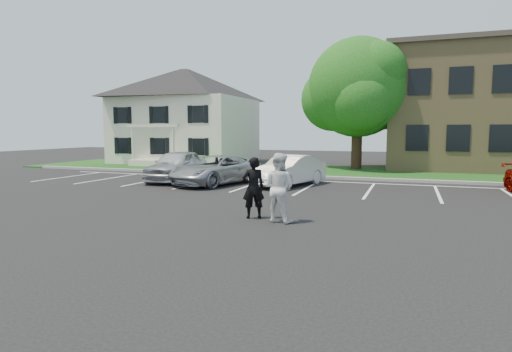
{
  "coord_description": "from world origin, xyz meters",
  "views": [
    {
      "loc": [
        4.45,
        -11.29,
        2.64
      ],
      "look_at": [
        0.0,
        1.0,
        1.25
      ],
      "focal_mm": 30.0,
      "sensor_mm": 36.0,
      "label": 1
    }
  ],
  "objects_px": {
    "man_white_shirt": "(278,188)",
    "car_white_sedan": "(290,170)",
    "house": "(186,116)",
    "car_silver_minivan": "(216,170)",
    "man_black_suit": "(253,188)",
    "tree": "(360,90)",
    "car_silver_west": "(177,165)"
  },
  "relations": [
    {
      "from": "house",
      "to": "car_silver_west",
      "type": "bearing_deg",
      "value": -63.01
    },
    {
      "from": "house",
      "to": "man_black_suit",
      "type": "bearing_deg",
      "value": -55.97
    },
    {
      "from": "man_white_shirt",
      "to": "car_white_sedan",
      "type": "bearing_deg",
      "value": -66.29
    },
    {
      "from": "tree",
      "to": "car_white_sedan",
      "type": "xyz_separation_m",
      "value": [
        -2.09,
        -9.81,
        -4.61
      ]
    },
    {
      "from": "house",
      "to": "car_silver_minivan",
      "type": "relative_size",
      "value": 2.0
    },
    {
      "from": "man_white_shirt",
      "to": "car_white_sedan",
      "type": "height_order",
      "value": "man_white_shirt"
    },
    {
      "from": "man_white_shirt",
      "to": "man_black_suit",
      "type": "bearing_deg",
      "value": -5.91
    },
    {
      "from": "house",
      "to": "car_white_sedan",
      "type": "bearing_deg",
      "value": -43.75
    },
    {
      "from": "house",
      "to": "car_silver_west",
      "type": "xyz_separation_m",
      "value": [
        5.92,
        -11.62,
        -3.01
      ]
    },
    {
      "from": "man_black_suit",
      "to": "car_white_sedan",
      "type": "distance_m",
      "value": 7.87
    },
    {
      "from": "man_black_suit",
      "to": "car_silver_west",
      "type": "xyz_separation_m",
      "value": [
        -7.11,
        7.68,
        -0.11
      ]
    },
    {
      "from": "man_white_shirt",
      "to": "car_silver_west",
      "type": "relative_size",
      "value": 0.42
    },
    {
      "from": "house",
      "to": "man_black_suit",
      "type": "xyz_separation_m",
      "value": [
        13.03,
        -19.3,
        -2.9
      ]
    },
    {
      "from": "house",
      "to": "car_silver_west",
      "type": "height_order",
      "value": "house"
    },
    {
      "from": "house",
      "to": "car_silver_minivan",
      "type": "bearing_deg",
      "value": -55.23
    },
    {
      "from": "tree",
      "to": "car_silver_west",
      "type": "relative_size",
      "value": 1.83
    },
    {
      "from": "man_white_shirt",
      "to": "car_silver_minivan",
      "type": "height_order",
      "value": "man_white_shirt"
    },
    {
      "from": "man_white_shirt",
      "to": "car_white_sedan",
      "type": "xyz_separation_m",
      "value": [
        -1.88,
        8.06,
        -0.27
      ]
    },
    {
      "from": "man_black_suit",
      "to": "car_silver_minivan",
      "type": "xyz_separation_m",
      "value": [
        -4.57,
        7.12,
        -0.22
      ]
    },
    {
      "from": "house",
      "to": "tree",
      "type": "height_order",
      "value": "tree"
    },
    {
      "from": "car_silver_minivan",
      "to": "car_silver_west",
      "type": "bearing_deg",
      "value": -175.37
    },
    {
      "from": "tree",
      "to": "car_white_sedan",
      "type": "relative_size",
      "value": 1.97
    },
    {
      "from": "man_black_suit",
      "to": "car_silver_minivan",
      "type": "distance_m",
      "value": 8.46
    },
    {
      "from": "tree",
      "to": "car_silver_west",
      "type": "height_order",
      "value": "tree"
    },
    {
      "from": "tree",
      "to": "car_white_sedan",
      "type": "distance_m",
      "value": 11.04
    },
    {
      "from": "man_white_shirt",
      "to": "car_silver_minivan",
      "type": "bearing_deg",
      "value": -43.03
    },
    {
      "from": "man_black_suit",
      "to": "car_white_sedan",
      "type": "bearing_deg",
      "value": -112.9
    },
    {
      "from": "car_silver_west",
      "to": "car_white_sedan",
      "type": "xyz_separation_m",
      "value": [
        6.1,
        0.12,
        -0.08
      ]
    },
    {
      "from": "man_white_shirt",
      "to": "car_silver_west",
      "type": "xyz_separation_m",
      "value": [
        -7.98,
        7.94,
        -0.19
      ]
    },
    {
      "from": "tree",
      "to": "car_silver_minivan",
      "type": "height_order",
      "value": "tree"
    },
    {
      "from": "house",
      "to": "man_black_suit",
      "type": "distance_m",
      "value": 23.47
    },
    {
      "from": "tree",
      "to": "man_black_suit",
      "type": "distance_m",
      "value": 18.19
    }
  ]
}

